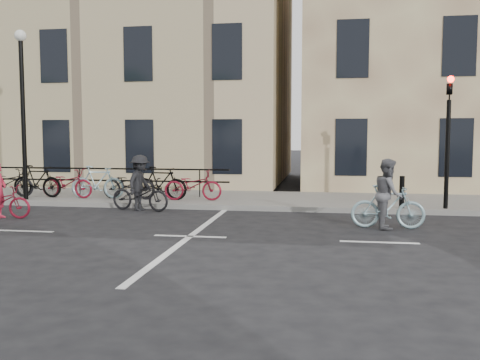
# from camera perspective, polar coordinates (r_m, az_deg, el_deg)

# --- Properties ---
(ground) EXTENTS (120.00, 120.00, 0.00)m
(ground) POSITION_cam_1_polar(r_m,az_deg,el_deg) (11.72, -5.35, -6.03)
(ground) COLOR black
(ground) RESTS_ON ground
(sidewalk) EXTENTS (46.00, 4.00, 0.15)m
(sidewalk) POSITION_cam_1_polar(r_m,az_deg,el_deg) (18.59, -12.66, -1.80)
(sidewalk) COLOR slate
(sidewalk) RESTS_ON ground
(building_east) EXTENTS (14.00, 10.00, 12.00)m
(building_east) POSITION_cam_1_polar(r_m,az_deg,el_deg) (25.19, 23.79, 13.52)
(building_east) COLOR #A08261
(building_east) RESTS_ON sidewalk
(building_west) EXTENTS (20.00, 10.00, 10.00)m
(building_west) POSITION_cam_1_polar(r_m,az_deg,el_deg) (27.06, -17.27, 10.96)
(building_west) COLOR #CBAD89
(building_west) RESTS_ON sidewalk
(traffic_light) EXTENTS (0.18, 0.30, 3.90)m
(traffic_light) POSITION_cam_1_polar(r_m,az_deg,el_deg) (15.82, 21.34, 5.44)
(traffic_light) COLOR black
(traffic_light) RESTS_ON sidewalk
(lamp_post) EXTENTS (0.36, 0.36, 5.28)m
(lamp_post) POSITION_cam_1_polar(r_m,az_deg,el_deg) (18.20, -22.20, 8.58)
(lamp_post) COLOR black
(lamp_post) RESTS_ON sidewalk
(bollard_east) EXTENTS (0.14, 0.14, 0.90)m
(bollard_east) POSITION_cam_1_polar(r_m,az_deg,el_deg) (15.61, 16.88, -1.24)
(bollard_east) COLOR black
(bollard_east) RESTS_ON sidewalk
(parked_bikes) EXTENTS (8.30, 1.23, 1.05)m
(parked_bikes) POSITION_cam_1_polar(r_m,az_deg,el_deg) (17.79, -14.89, -0.31)
(parked_bikes) COLOR black
(parked_bikes) RESTS_ON sidewalk
(cyclist_grey) EXTENTS (1.72, 0.81, 1.65)m
(cyclist_grey) POSITION_cam_1_polar(r_m,az_deg,el_deg) (13.02, 15.52, -2.10)
(cyclist_grey) COLOR #90B4BD
(cyclist_grey) RESTS_ON ground
(cyclist_dark) EXTENTS (1.90, 1.14, 1.62)m
(cyclist_dark) POSITION_cam_1_polar(r_m,az_deg,el_deg) (15.72, -10.61, -0.93)
(cyclist_dark) COLOR black
(cyclist_dark) RESTS_ON ground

